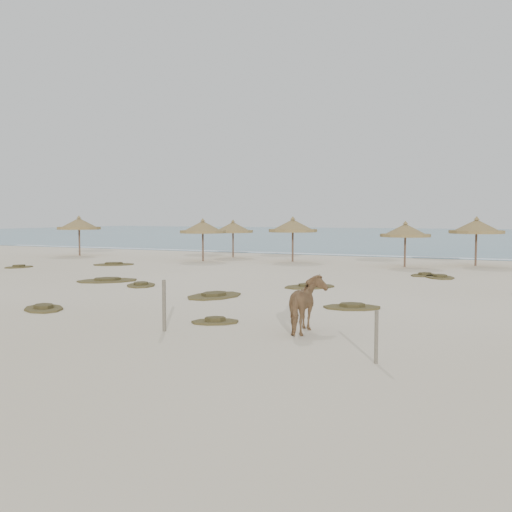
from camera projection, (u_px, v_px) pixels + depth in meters
name	position (u px, v px, depth m)	size (l,w,h in m)	color
ground	(149.00, 302.00, 19.48)	(160.00, 160.00, 0.00)	beige
ocean	(441.00, 235.00, 87.14)	(200.00, 100.00, 0.01)	#29607B
foam_line	(354.00, 255.00, 42.93)	(70.00, 0.60, 0.01)	white
palapa_0	(79.00, 224.00, 42.50)	(3.69, 3.69, 3.01)	brown
palapa_1	(233.00, 228.00, 40.80)	(3.11, 3.11, 2.72)	brown
palapa_2	(203.00, 228.00, 37.33)	(3.67, 3.67, 2.82)	brown
palapa_3	(293.00, 226.00, 36.87)	(4.11, 4.11, 2.95)	brown
palapa_4	(405.00, 231.00, 32.91)	(2.91, 2.91, 2.69)	brown
palapa_5	(477.00, 227.00, 33.67)	(3.82, 3.82, 2.96)	brown
horse	(307.00, 305.00, 14.37)	(0.77, 1.70, 1.43)	olive
fence_post_near	(164.00, 306.00, 14.57)	(0.10, 0.10, 1.32)	#706754
fence_post_far	(376.00, 337.00, 11.37)	(0.08, 0.08, 1.07)	#706754
scrub_1	(107.00, 280.00, 25.82)	(3.15, 3.17, 0.16)	brown
scrub_2	(141.00, 285.00, 24.11)	(1.95, 2.17, 0.16)	brown
scrub_3	(310.00, 286.00, 23.59)	(2.56, 2.67, 0.16)	brown
scrub_4	(352.00, 307.00, 18.26)	(2.18, 1.83, 0.16)	brown
scrub_6	(114.00, 264.00, 34.44)	(2.89, 2.77, 0.16)	brown
scrub_7	(440.00, 277.00, 27.26)	(1.91, 2.31, 0.16)	brown
scrub_8	(19.00, 267.00, 32.71)	(1.41, 1.86, 0.16)	brown
scrub_9	(214.00, 295.00, 20.87)	(2.06, 2.71, 0.16)	brown
scrub_10	(425.00, 275.00, 28.21)	(1.71, 2.07, 0.16)	brown
scrub_11	(44.00, 308.00, 18.00)	(2.13, 2.01, 0.16)	brown
scrub_12	(215.00, 321.00, 15.75)	(1.59, 1.44, 0.16)	brown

